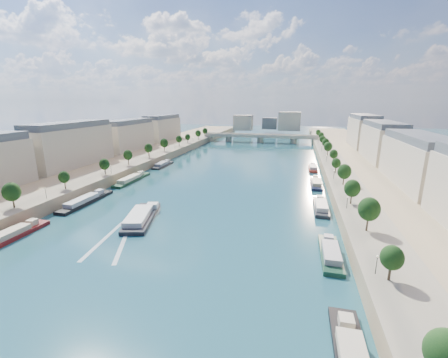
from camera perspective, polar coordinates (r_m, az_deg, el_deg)
The scene contains 17 objects.
ground at distance 164.30m, azimuth 0.96°, elevation 0.68°, with size 700.00×700.00×0.00m, color #0D363C.
quay_left at distance 192.50m, azimuth -20.45°, elevation 2.59°, with size 44.00×520.00×5.00m, color #9E8460.
quay_right at distance 164.07m, azimuth 26.30°, elevation 0.02°, with size 44.00×520.00×5.00m, color #9E8460.
pave_left at distance 184.07m, azimuth -16.64°, elevation 3.20°, with size 14.00×520.00×0.10m, color gray.
pave_right at distance 160.80m, azimuth 21.19°, elevation 1.22°, with size 14.00×520.00×0.10m, color gray.
trees_left at distance 183.84m, azimuth -15.91°, elevation 4.96°, with size 4.80×268.80×8.26m.
trees_right at distance 169.23m, azimuth 20.29°, elevation 3.81°, with size 4.80×268.80×8.26m.
lamps_left at distance 172.86m, azimuth -17.06°, elevation 3.38°, with size 0.36×200.36×4.28m.
lamps_right at distance 164.56m, azimuth 19.52°, elevation 2.64°, with size 0.36×200.36×4.28m.
buildings_left at distance 207.48m, azimuth -21.96°, elevation 7.18°, with size 16.00×226.00×23.20m.
buildings_right at distance 176.30m, azimuth 30.14°, elevation 5.12°, with size 16.00×226.00×23.20m.
skyline at distance 377.23m, azimuth 9.00°, elevation 10.67°, with size 79.00×42.00×22.00m.
bridge at distance 298.78m, azimuth 6.95°, elevation 7.90°, with size 112.00×12.00×8.15m.
tour_barge at distance 107.56m, azimuth -15.46°, elevation -6.96°, with size 14.34×27.92×3.72m.
wake at distance 95.06m, azimuth -20.31°, elevation -10.95°, with size 14.21×25.92×0.04m.
moored_barges_left at distance 134.07m, azimuth -24.12°, elevation -3.50°, with size 5.00×158.79×3.60m.
moored_barges_right at distance 116.10m, azimuth 18.09°, elevation -5.63°, with size 5.00×161.18×3.60m.
Camera 1 is at (35.19, -55.52, 39.62)m, focal length 24.00 mm.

